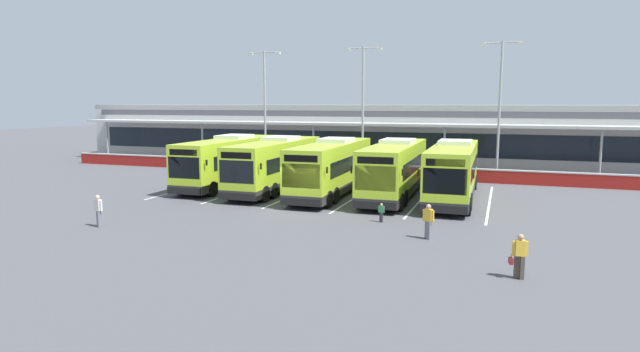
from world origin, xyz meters
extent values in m
plane|color=#4C4C51|center=(0.00, 0.00, 0.00)|extent=(200.00, 200.00, 0.00)
cube|color=silver|center=(0.00, 27.00, 2.75)|extent=(70.00, 10.00, 5.50)
cube|color=#19232D|center=(0.00, 21.98, 2.30)|extent=(66.00, 0.08, 2.20)
cube|color=#4C4C51|center=(0.00, 21.97, 5.15)|extent=(68.00, 0.08, 0.60)
cube|color=beige|center=(0.00, 20.50, 4.20)|extent=(67.00, 3.00, 0.24)
cube|color=gray|center=(0.00, 27.00, 5.75)|extent=(70.00, 10.00, 0.50)
cylinder|color=#999999|center=(-31.00, 19.30, 2.10)|extent=(0.20, 0.20, 4.20)
cylinder|color=#999999|center=(-18.60, 19.30, 2.10)|extent=(0.20, 0.20, 4.20)
cylinder|color=#999999|center=(-6.20, 19.30, 2.10)|extent=(0.20, 0.20, 4.20)
cylinder|color=#999999|center=(6.20, 19.30, 2.10)|extent=(0.20, 0.20, 4.20)
cylinder|color=#999999|center=(18.60, 19.30, 2.10)|extent=(0.20, 0.20, 4.20)
cube|color=maroon|center=(0.00, 14.50, 0.50)|extent=(60.00, 0.36, 1.00)
cube|color=#B2B2B2|center=(0.00, 14.50, 1.05)|extent=(60.00, 0.40, 0.10)
cube|color=#B7DB2D|center=(-8.28, 6.57, 1.91)|extent=(2.77, 12.04, 3.19)
cube|color=#333333|center=(-8.28, 6.57, 0.59)|extent=(2.79, 12.07, 0.56)
cube|color=black|center=(-8.29, 6.97, 2.15)|extent=(2.76, 9.65, 0.96)
cube|color=black|center=(-8.17, 0.62, 2.05)|extent=(2.31, 0.14, 1.40)
cube|color=black|center=(-8.17, 0.61, 3.05)|extent=(2.05, 0.12, 0.40)
cube|color=silver|center=(-8.30, 7.57, 3.64)|extent=(2.10, 2.84, 0.28)
cube|color=black|center=(-8.17, 0.51, 0.55)|extent=(2.45, 0.20, 0.44)
cube|color=black|center=(-6.72, 1.00, 2.40)|extent=(0.08, 0.12, 0.36)
cube|color=black|center=(-9.63, 0.94, 2.40)|extent=(0.08, 0.12, 0.36)
cylinder|color=black|center=(-7.17, 11.19, 0.52)|extent=(0.34, 1.05, 1.04)
cylinder|color=black|center=(-9.56, 11.15, 0.52)|extent=(0.34, 1.05, 1.04)
cylinder|color=black|center=(-7.03, 3.39, 0.52)|extent=(0.34, 1.05, 1.04)
cylinder|color=black|center=(-9.42, 3.35, 0.52)|extent=(0.34, 1.05, 1.04)
cylinder|color=black|center=(-7.00, 1.99, 0.52)|extent=(0.34, 1.05, 1.04)
cylinder|color=black|center=(-9.39, 1.95, 0.52)|extent=(0.34, 1.05, 1.04)
cube|color=#B7DB2D|center=(-4.12, 5.95, 1.91)|extent=(2.77, 12.04, 3.19)
cube|color=#333333|center=(-4.12, 5.95, 0.59)|extent=(2.79, 12.07, 0.56)
cube|color=black|center=(-4.13, 6.35, 2.15)|extent=(2.76, 9.65, 0.96)
cube|color=black|center=(-4.02, 0.00, 2.05)|extent=(2.31, 0.14, 1.40)
cube|color=black|center=(-4.01, -0.01, 3.05)|extent=(2.05, 0.12, 0.40)
cube|color=silver|center=(-4.14, 6.95, 3.64)|extent=(2.10, 2.84, 0.28)
cube|color=black|center=(-4.01, -0.11, 0.55)|extent=(2.45, 0.20, 0.44)
cube|color=black|center=(-2.57, 0.38, 2.40)|extent=(0.08, 0.12, 0.36)
cube|color=black|center=(-5.48, 0.33, 2.40)|extent=(0.08, 0.12, 0.36)
cylinder|color=black|center=(-3.01, 10.57, 0.52)|extent=(0.34, 1.05, 1.04)
cylinder|color=black|center=(-5.40, 10.53, 0.52)|extent=(0.34, 1.05, 1.04)
cylinder|color=black|center=(-2.87, 2.78, 0.52)|extent=(0.34, 1.05, 1.04)
cylinder|color=black|center=(-5.26, 2.73, 0.52)|extent=(0.34, 1.05, 1.04)
cylinder|color=black|center=(-2.85, 1.38, 0.52)|extent=(0.34, 1.05, 1.04)
cylinder|color=black|center=(-5.23, 1.33, 0.52)|extent=(0.34, 1.05, 1.04)
cube|color=#B7DB2D|center=(0.21, 5.61, 1.91)|extent=(2.77, 12.04, 3.19)
cube|color=#333333|center=(0.21, 5.61, 0.59)|extent=(2.79, 12.07, 0.56)
cube|color=black|center=(0.20, 6.01, 2.15)|extent=(2.76, 9.65, 0.96)
cube|color=black|center=(0.32, -0.34, 2.05)|extent=(2.31, 0.14, 1.40)
cube|color=black|center=(0.32, -0.35, 3.05)|extent=(2.05, 0.12, 0.40)
cube|color=silver|center=(0.19, 6.61, 3.64)|extent=(2.10, 2.84, 0.28)
cube|color=black|center=(0.32, -0.45, 0.55)|extent=(2.45, 0.20, 0.44)
cube|color=black|center=(1.76, 0.04, 2.40)|extent=(0.08, 0.12, 0.36)
cube|color=black|center=(-1.15, -0.02, 2.40)|extent=(0.08, 0.12, 0.36)
cylinder|color=black|center=(1.32, 10.23, 0.52)|extent=(0.34, 1.05, 1.04)
cylinder|color=black|center=(-1.07, 10.19, 0.52)|extent=(0.34, 1.05, 1.04)
cylinder|color=black|center=(1.46, 2.43, 0.52)|extent=(0.34, 1.05, 1.04)
cylinder|color=black|center=(-0.93, 2.39, 0.52)|extent=(0.34, 1.05, 1.04)
cylinder|color=black|center=(1.49, 1.03, 0.52)|extent=(0.34, 1.05, 1.04)
cylinder|color=black|center=(-0.90, 0.99, 0.52)|extent=(0.34, 1.05, 1.04)
cube|color=#B7DB2D|center=(4.43, 6.10, 1.91)|extent=(2.77, 12.04, 3.19)
cube|color=#333333|center=(4.43, 6.10, 0.59)|extent=(2.79, 12.07, 0.56)
cube|color=black|center=(4.43, 6.50, 2.15)|extent=(2.76, 9.65, 0.96)
cube|color=black|center=(4.54, 0.15, 2.05)|extent=(2.31, 0.14, 1.40)
cube|color=black|center=(4.54, 0.14, 3.05)|extent=(2.05, 0.12, 0.40)
cube|color=silver|center=(4.41, 7.10, 3.64)|extent=(2.10, 2.84, 0.28)
cube|color=black|center=(4.54, 0.04, 0.55)|extent=(2.45, 0.20, 0.44)
cube|color=black|center=(5.99, 0.53, 2.40)|extent=(0.08, 0.12, 0.36)
cube|color=black|center=(3.08, 0.47, 2.40)|extent=(0.08, 0.12, 0.36)
cylinder|color=black|center=(5.54, 10.72, 0.52)|extent=(0.34, 1.05, 1.04)
cylinder|color=black|center=(3.15, 10.68, 0.52)|extent=(0.34, 1.05, 1.04)
cylinder|color=black|center=(5.69, 2.92, 0.52)|extent=(0.34, 1.05, 1.04)
cylinder|color=black|center=(3.30, 2.88, 0.52)|extent=(0.34, 1.05, 1.04)
cylinder|color=black|center=(5.71, 1.52, 0.52)|extent=(0.34, 1.05, 1.04)
cylinder|color=black|center=(3.32, 1.48, 0.52)|extent=(0.34, 1.05, 1.04)
cube|color=#B7DB2D|center=(8.19, 6.25, 1.91)|extent=(2.77, 12.04, 3.19)
cube|color=#333333|center=(8.19, 6.25, 0.59)|extent=(2.79, 12.07, 0.56)
cube|color=black|center=(8.19, 6.65, 2.15)|extent=(2.76, 9.65, 0.96)
cube|color=black|center=(8.30, 0.30, 2.05)|extent=(2.31, 0.14, 1.40)
cube|color=black|center=(8.30, 0.29, 3.05)|extent=(2.05, 0.12, 0.40)
cube|color=silver|center=(8.18, 7.25, 3.64)|extent=(2.10, 2.84, 0.28)
cube|color=black|center=(8.31, 0.19, 0.55)|extent=(2.45, 0.20, 0.44)
cube|color=black|center=(9.75, 0.68, 2.40)|extent=(0.08, 0.12, 0.36)
cube|color=black|center=(6.84, 0.62, 2.40)|extent=(0.08, 0.12, 0.36)
cylinder|color=black|center=(9.30, 10.87, 0.52)|extent=(0.34, 1.05, 1.04)
cylinder|color=black|center=(6.92, 10.83, 0.52)|extent=(0.34, 1.05, 1.04)
cylinder|color=black|center=(9.45, 3.07, 0.52)|extent=(0.34, 1.05, 1.04)
cylinder|color=black|center=(7.06, 3.03, 0.52)|extent=(0.34, 1.05, 1.04)
cylinder|color=black|center=(9.47, 1.67, 0.52)|extent=(0.34, 1.05, 1.04)
cylinder|color=black|center=(7.08, 1.63, 0.52)|extent=(0.34, 1.05, 1.04)
cube|color=silver|center=(-10.50, 6.00, 0.00)|extent=(0.14, 13.00, 0.01)
cube|color=silver|center=(-6.30, 6.00, 0.00)|extent=(0.14, 13.00, 0.01)
cube|color=silver|center=(-2.10, 6.00, 0.00)|extent=(0.14, 13.00, 0.01)
cube|color=silver|center=(2.10, 6.00, 0.00)|extent=(0.14, 13.00, 0.01)
cube|color=silver|center=(6.30, 6.00, 0.00)|extent=(0.14, 13.00, 0.01)
cube|color=silver|center=(10.50, 6.00, 0.00)|extent=(0.14, 13.00, 0.01)
cube|color=#4C4238|center=(11.80, -8.53, 0.42)|extent=(0.18, 0.21, 0.84)
cube|color=#4C4238|center=(11.98, -8.61, 0.42)|extent=(0.18, 0.21, 0.84)
cube|color=gold|center=(11.89, -8.57, 1.12)|extent=(0.38, 0.29, 0.56)
cube|color=gold|center=(11.68, -8.61, 1.09)|extent=(0.11, 0.12, 0.54)
cube|color=gold|center=(12.11, -8.52, 1.09)|extent=(0.11, 0.12, 0.54)
sphere|color=tan|center=(11.89, -8.57, 1.51)|extent=(0.22, 0.22, 0.22)
cube|color=maroon|center=(11.60, -8.61, 0.63)|extent=(0.18, 0.30, 0.22)
cylinder|color=maroon|center=(11.60, -8.61, 0.81)|extent=(0.02, 0.02, 0.16)
cube|color=slate|center=(-7.93, -7.25, 0.42)|extent=(0.17, 0.20, 0.84)
cube|color=slate|center=(-7.79, -7.40, 0.42)|extent=(0.17, 0.20, 0.84)
cube|color=silver|center=(-7.86, -7.33, 1.12)|extent=(0.37, 0.27, 0.56)
cube|color=silver|center=(-8.08, -7.29, 1.09)|extent=(0.11, 0.11, 0.54)
cube|color=silver|center=(-7.64, -7.36, 1.09)|extent=(0.11, 0.11, 0.54)
sphere|color=#DBB293|center=(-7.86, -7.33, 1.51)|extent=(0.22, 0.22, 0.22)
cube|color=#33333D|center=(5.26, -1.51, 0.26)|extent=(0.09, 0.11, 0.52)
cube|color=#33333D|center=(5.36, -1.58, 0.26)|extent=(0.09, 0.11, 0.52)
cube|color=#387F4C|center=(5.31, -1.55, 0.69)|extent=(0.22, 0.14, 0.35)
cube|color=#387F4C|center=(5.17, -1.54, 0.68)|extent=(0.06, 0.06, 0.33)
cube|color=#387F4C|center=(5.44, -1.55, 0.68)|extent=(0.06, 0.06, 0.33)
sphere|color=#DBB293|center=(5.31, -1.55, 0.94)|extent=(0.14, 0.14, 0.14)
cube|color=slate|center=(8.03, -4.09, 0.42)|extent=(0.19, 0.21, 0.84)
cube|color=slate|center=(8.14, -4.25, 0.42)|extent=(0.19, 0.21, 0.84)
cube|color=gold|center=(8.09, -4.17, 1.12)|extent=(0.39, 0.31, 0.56)
cube|color=gold|center=(7.88, -4.10, 1.09)|extent=(0.12, 0.12, 0.54)
cube|color=gold|center=(8.30, -4.24, 1.09)|extent=(0.12, 0.12, 0.54)
sphere|color=tan|center=(8.09, -4.17, 1.51)|extent=(0.22, 0.22, 0.22)
cylinder|color=#9E9EA3|center=(-10.20, 16.98, 5.50)|extent=(0.20, 0.20, 11.00)
cylinder|color=#9E9EA3|center=(-10.20, 16.98, 10.85)|extent=(2.80, 0.10, 0.10)
cube|color=silver|center=(-11.60, 16.98, 10.75)|extent=(0.44, 0.28, 0.20)
cube|color=silver|center=(-8.80, 16.98, 10.75)|extent=(0.44, 0.28, 0.20)
cylinder|color=#9E9EA3|center=(-0.52, 16.37, 5.50)|extent=(0.20, 0.20, 11.00)
cylinder|color=#9E9EA3|center=(-0.52, 16.37, 10.85)|extent=(2.80, 0.10, 0.10)
cube|color=silver|center=(-1.92, 16.37, 10.75)|extent=(0.44, 0.28, 0.20)
cube|color=silver|center=(0.88, 16.37, 10.75)|extent=(0.44, 0.28, 0.20)
cylinder|color=#9E9EA3|center=(10.72, 16.07, 5.50)|extent=(0.20, 0.20, 11.00)
cylinder|color=#9E9EA3|center=(10.72, 16.07, 10.85)|extent=(2.80, 0.10, 0.10)
cube|color=silver|center=(9.32, 16.07, 10.75)|extent=(0.44, 0.28, 0.20)
cube|color=silver|center=(12.12, 16.07, 10.75)|extent=(0.44, 0.28, 0.20)
camera|label=1|loc=(11.18, -27.59, 6.16)|focal=29.07mm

